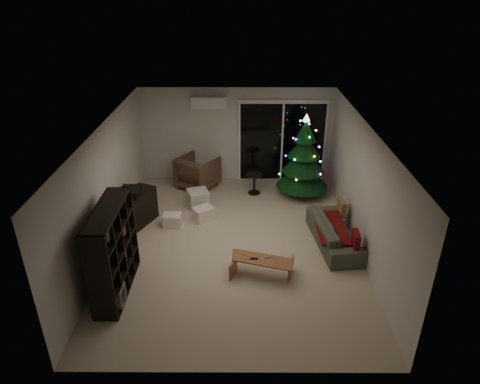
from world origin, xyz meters
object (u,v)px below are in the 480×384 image
(armchair, at_px, (198,172))
(bookshelf, at_px, (101,251))
(media_cabinet, at_px, (133,211))
(coffee_table, at_px, (262,267))
(christmas_tree, at_px, (304,156))
(sofa, at_px, (335,232))

(armchair, bearing_deg, bookshelf, 106.30)
(media_cabinet, height_order, coffee_table, media_cabinet)
(media_cabinet, bearing_deg, bookshelf, -65.65)
(armchair, distance_m, coffee_table, 4.05)
(media_cabinet, distance_m, christmas_tree, 4.28)
(sofa, relative_size, coffee_table, 1.65)
(sofa, bearing_deg, bookshelf, 102.26)
(armchair, bearing_deg, christmas_tree, -156.07)
(armchair, relative_size, coffee_table, 0.82)
(sofa, bearing_deg, media_cabinet, 74.57)
(media_cabinet, bearing_deg, armchair, 82.95)
(bookshelf, relative_size, media_cabinet, 1.31)
(bookshelf, relative_size, christmas_tree, 0.77)
(armchair, bearing_deg, media_cabinet, 91.45)
(media_cabinet, relative_size, coffee_table, 1.09)
(bookshelf, bearing_deg, sofa, -4.03)
(coffee_table, relative_size, christmas_tree, 0.54)
(bookshelf, distance_m, media_cabinet, 2.18)
(coffee_table, bearing_deg, armchair, 128.75)
(bookshelf, distance_m, armchair, 4.36)
(armchair, distance_m, christmas_tree, 2.77)
(media_cabinet, relative_size, christmas_tree, 0.59)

